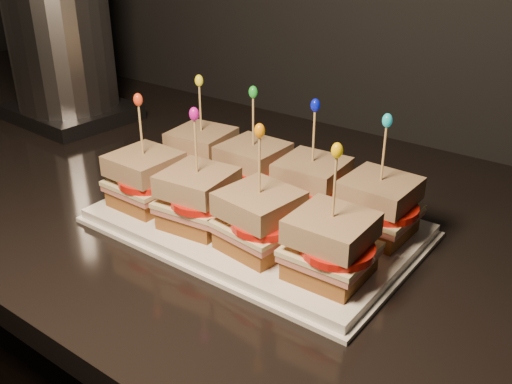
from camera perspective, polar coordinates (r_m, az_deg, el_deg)
The scene contains 62 objects.
granite_slab at distance 0.91m, azimuth -5.62°, elevation 0.16°, with size 2.24×0.73×0.04m, color black.
platter at distance 0.76m, azimuth 0.00°, elevation -3.13°, with size 0.41×0.25×0.02m, color white.
platter_rim at distance 0.76m, azimuth 0.00°, elevation -3.52°, with size 0.42×0.26×0.01m, color white.
sandwich_0_bread_bot at distance 0.87m, azimuth -5.33°, elevation 2.31°, with size 0.08×0.08×0.02m, color brown.
sandwich_0_ham at distance 0.87m, azimuth -5.37°, elevation 3.22°, with size 0.09×0.08×0.01m, color #B9695D.
sandwich_0_cheese at distance 0.86m, azimuth -5.39°, elevation 3.65°, with size 0.09×0.09×0.01m, color beige.
sandwich_0_tomato at distance 0.85m, azimuth -5.08°, elevation 3.81°, with size 0.08×0.08×0.01m, color red.
sandwich_0_bread_top at distance 0.85m, azimuth -5.46°, elevation 5.26°, with size 0.08×0.08×0.03m, color #502611.
sandwich_0_pick at distance 0.84m, azimuth -5.59°, elevation 8.06°, with size 0.00×0.00×0.09m, color tan.
sandwich_0_frill at distance 0.83m, azimuth -5.73°, elevation 11.03°, with size 0.01×0.01×0.02m, color yellow.
sandwich_1_bread_bot at distance 0.81m, azimuth -0.27°, elevation 0.68°, with size 0.08×0.08×0.02m, color brown.
sandwich_1_ham at distance 0.81m, azimuth -0.27°, elevation 1.65°, with size 0.09×0.08×0.01m, color #B9695D.
sandwich_1_cheese at distance 0.81m, azimuth -0.28°, elevation 2.10°, with size 0.09×0.09×0.01m, color beige.
sandwich_1_tomato at distance 0.79m, azimuth 0.15°, elevation 2.25°, with size 0.08×0.08×0.01m, color red.
sandwich_1_bread_top at distance 0.80m, azimuth -0.28°, elevation 3.81°, with size 0.08×0.08×0.03m, color #502611.
sandwich_1_pick at distance 0.78m, azimuth -0.29°, elevation 6.79°, with size 0.00×0.00×0.09m, color tan.
sandwich_1_frill at distance 0.77m, azimuth -0.29°, elevation 9.97°, with size 0.01×0.01×0.02m, color green.
sandwich_2_bread_bot at distance 0.77m, azimuth 5.48°, elevation -1.17°, with size 0.08×0.08×0.02m, color brown.
sandwich_2_ham at distance 0.76m, azimuth 5.52°, elevation -0.16°, with size 0.09×0.08×0.01m, color #B9695D.
sandwich_2_cheese at distance 0.76m, azimuth 5.55°, elevation 0.32°, with size 0.09×0.09×0.01m, color beige.
sandwich_2_tomato at distance 0.74m, azimuth 6.11°, elevation 0.44°, with size 0.08×0.08×0.01m, color red.
sandwich_2_bread_top at distance 0.75m, azimuth 5.63°, elevation 2.11°, with size 0.08×0.08×0.03m, color #502611.
sandwich_2_pick at distance 0.73m, azimuth 5.78°, elevation 5.26°, with size 0.00×0.00×0.09m, color tan.
sandwich_2_frill at distance 0.71m, azimuth 5.94°, elevation 8.64°, with size 0.01×0.01×0.02m, color #0811D3.
sandwich_3_bread_bot at distance 0.73m, azimuth 11.93°, elevation -3.23°, with size 0.08×0.08×0.02m, color brown.
sandwich_3_ham at distance 0.72m, azimuth 12.03°, elevation -2.19°, with size 0.09×0.08×0.01m, color #B9695D.
sandwich_3_cheese at distance 0.72m, azimuth 12.09°, elevation -1.69°, with size 0.09×0.09×0.01m, color beige.
sandwich_3_tomato at distance 0.70m, azimuth 12.80°, elevation -1.60°, with size 0.08×0.08×0.01m, color red.
sandwich_3_bread_top at distance 0.71m, azimuth 12.28°, elevation 0.17°, with size 0.08×0.08×0.03m, color #502611.
sandwich_3_pick at distance 0.69m, azimuth 12.62°, elevation 3.46°, with size 0.00×0.00×0.09m, color tan.
sandwich_3_frill at distance 0.67m, azimuth 12.99°, elevation 6.99°, with size 0.01×0.01×0.02m, color #16BFCB.
sandwich_4_bread_bot at distance 0.80m, azimuth -10.84°, elevation -0.39°, with size 0.08×0.08×0.02m, color brown.
sandwich_4_ham at distance 0.79m, azimuth -10.93°, elevation 0.59°, with size 0.09×0.08×0.01m, color #B9695D.
sandwich_4_cheese at distance 0.79m, azimuth -10.98°, elevation 1.05°, with size 0.09×0.09×0.01m, color beige.
sandwich_4_tomato at distance 0.77m, azimuth -10.74°, elevation 1.18°, with size 0.08×0.08×0.01m, color red.
sandwich_4_bread_top at distance 0.78m, azimuth -11.14°, elevation 2.77°, with size 0.08×0.08×0.03m, color #502611.
sandwich_4_pick at distance 0.76m, azimuth -11.42°, elevation 5.80°, with size 0.00×0.00×0.09m, color tan.
sandwich_4_frill at distance 0.75m, azimuth -11.72°, elevation 9.04°, with size 0.01×0.01×0.02m, color #EB3D18.
sandwich_5_bread_bot at distance 0.74m, azimuth -5.71°, elevation -2.40°, with size 0.08×0.08×0.02m, color brown.
sandwich_5_ham at distance 0.73m, azimuth -5.76°, elevation -1.36°, with size 0.09×0.08×0.01m, color #B9695D.
sandwich_5_cheese at distance 0.73m, azimuth -5.78°, elevation -0.87°, with size 0.09×0.09×0.01m, color beige.
sandwich_5_tomato at distance 0.71m, azimuth -5.42°, elevation -0.77°, with size 0.08×0.08×0.01m, color red.
sandwich_5_bread_top at distance 0.71m, azimuth -5.88°, elevation 0.99°, with size 0.08×0.08×0.03m, color #502611.
sandwich_5_pick at distance 0.70m, azimuth -6.04°, elevation 4.25°, with size 0.00×0.00×0.09m, color tan.
sandwich_5_frill at distance 0.68m, azimuth -6.21°, elevation 7.77°, with size 0.01×0.01×0.02m, color #C11091.
sandwich_6_bread_bot at distance 0.68m, azimuth 0.33°, elevation -4.73°, with size 0.08×0.08×0.02m, color brown.
sandwich_6_ham at distance 0.67m, azimuth 0.33°, elevation -3.62°, with size 0.09×0.08×0.01m, color #B9695D.
sandwich_6_cheese at distance 0.67m, azimuth 0.33°, elevation -3.10°, with size 0.09×0.09×0.01m, color beige.
sandwich_6_tomato at distance 0.66m, azimuth 0.86°, elevation -3.04°, with size 0.08×0.08×0.01m, color red.
sandwich_6_bread_top at distance 0.66m, azimuth 0.34°, elevation -1.14°, with size 0.08×0.08×0.03m, color #502611.
sandwich_6_pick at distance 0.64m, azimuth 0.35°, elevation 2.36°, with size 0.00×0.00×0.09m, color tan.
sandwich_6_frill at distance 0.62m, azimuth 0.36°, elevation 6.15°, with size 0.01×0.01×0.02m, color orange.
sandwich_7_bread_bot at distance 0.64m, azimuth 7.34°, elevation -7.34°, with size 0.08×0.08×0.02m, color brown.
sandwich_7_ham at distance 0.63m, azimuth 7.42°, elevation -6.19°, with size 0.09×0.08×0.01m, color #B9695D.
sandwich_7_cheese at distance 0.63m, azimuth 7.45°, elevation -5.65°, with size 0.09×0.09×0.01m, color beige.
sandwich_7_tomato at distance 0.61m, azimuth 8.18°, elevation -5.64°, with size 0.08×0.08×0.01m, color red.
sandwich_7_bread_top at distance 0.61m, azimuth 7.59°, elevation -3.59°, with size 0.08×0.08×0.03m, color #502611.
sandwich_7_pick at distance 0.59m, azimuth 7.84°, elevation 0.10°, with size 0.00×0.00×0.09m, color tan.
sandwich_7_frill at distance 0.58m, azimuth 8.10°, elevation 4.13°, with size 0.01×0.01×0.02m, color #EEB702.
appliance_base at distance 1.23m, azimuth -17.97°, elevation 7.64°, with size 0.23×0.19×0.03m, color #262628.
appliance_body at distance 1.20m, azimuth -18.91°, elevation 14.03°, with size 0.19×0.19×0.25m, color silver.
appliance at distance 1.20m, azimuth -18.88°, elevation 13.80°, with size 0.23×0.19×0.30m, color silver, non-canonical shape.
Camera 1 is at (-0.23, 1.05, 1.26)m, focal length 40.00 mm.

